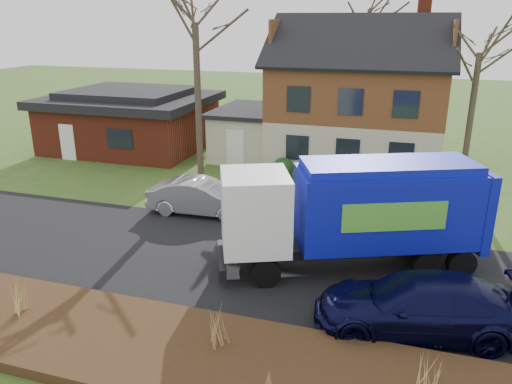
% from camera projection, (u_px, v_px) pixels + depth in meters
% --- Properties ---
extents(ground, '(120.00, 120.00, 0.00)m').
position_uv_depth(ground, '(246.00, 262.00, 16.99)').
color(ground, '#31521B').
rests_on(ground, ground).
extents(road, '(80.00, 7.00, 0.02)m').
position_uv_depth(road, '(246.00, 262.00, 16.99)').
color(road, black).
rests_on(road, ground).
extents(mulch_verge, '(80.00, 3.50, 0.30)m').
position_uv_depth(mulch_verge, '(177.00, 352.00, 12.16)').
color(mulch_verge, black).
rests_on(mulch_verge, ground).
extents(main_house, '(12.95, 8.95, 9.26)m').
position_uv_depth(main_house, '(350.00, 91.00, 27.77)').
color(main_house, beige).
rests_on(main_house, ground).
extents(ranch_house, '(9.80, 8.20, 3.70)m').
position_uv_depth(ranch_house, '(131.00, 119.00, 31.49)').
color(ranch_house, maroon).
rests_on(ranch_house, ground).
extents(garbage_truck, '(8.70, 5.40, 3.64)m').
position_uv_depth(garbage_truck, '(358.00, 209.00, 15.93)').
color(garbage_truck, black).
rests_on(garbage_truck, ground).
extents(silver_sedan, '(4.58, 1.81, 1.49)m').
position_uv_depth(silver_sedan, '(202.00, 197.00, 21.00)').
color(silver_sedan, '#A6A9AE').
rests_on(silver_sedan, ground).
extents(navy_wagon, '(5.73, 3.19, 1.57)m').
position_uv_depth(navy_wagon, '(419.00, 305.00, 13.00)').
color(navy_wagon, black).
rests_on(navy_wagon, ground).
extents(tree_front_east, '(3.28, 3.28, 9.12)m').
position_uv_depth(tree_front_east, '(483.00, 29.00, 22.27)').
color(tree_front_east, '#443B29').
rests_on(tree_front_east, ground).
extents(grass_clump_west, '(0.36, 0.30, 0.96)m').
position_uv_depth(grass_clump_west, '(21.00, 297.00, 13.40)').
color(grass_clump_west, tan).
rests_on(grass_clump_west, mulch_verge).
extents(grass_clump_mid, '(0.36, 0.30, 1.00)m').
position_uv_depth(grass_clump_mid, '(217.00, 326.00, 12.11)').
color(grass_clump_mid, '#A38248').
rests_on(grass_clump_mid, mulch_verge).
extents(grass_clump_east, '(0.37, 0.31, 0.94)m').
position_uv_depth(grass_clump_east, '(429.00, 375.00, 10.46)').
color(grass_clump_east, tan).
rests_on(grass_clump_east, mulch_verge).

